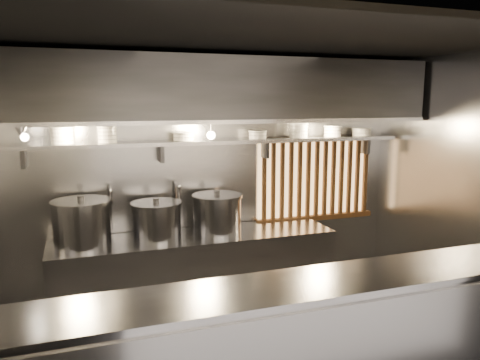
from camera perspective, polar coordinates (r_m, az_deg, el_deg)
ceiling at (r=3.90m, az=2.79°, el=16.71°), size 4.50×4.50×0.00m
wall_back at (r=5.37m, az=-3.33°, el=-0.27°), size 4.50×0.00×4.50m
wall_right at (r=5.23m, az=26.18°, el=-1.51°), size 0.00×3.00×3.00m
serving_counter at (r=3.47m, az=8.83°, el=-20.80°), size 4.50×0.56×1.13m
cooking_bench at (r=5.20m, az=-5.33°, el=-11.50°), size 3.00×0.70×0.90m
bowl_shelf at (r=5.13m, az=-2.83°, el=4.69°), size 4.40×0.34×0.04m
exhaust_hood at (r=4.90m, az=-2.14°, el=10.83°), size 4.40×0.81×0.65m
wood_screen at (r=5.81m, az=9.21°, el=0.18°), size 1.56×0.09×1.04m
faucet_left at (r=5.06m, az=-15.52°, el=-2.28°), size 0.04×0.30×0.50m
faucet_right at (r=5.15m, az=-7.74°, el=-1.81°), size 0.04×0.30×0.50m
heat_lamp at (r=4.47m, az=-25.16°, el=5.49°), size 0.25×0.35×0.20m
pendant_bulb at (r=4.98m, az=-3.56°, el=5.48°), size 0.09×0.09×0.19m
stock_pot_left at (r=4.86m, az=-18.71°, el=-5.00°), size 0.71×0.71×0.50m
stock_pot_mid at (r=5.09m, az=-2.79°, el=-4.10°), size 0.70×0.70×0.46m
stock_pot_right at (r=4.94m, az=-10.12°, el=-4.87°), size 0.59×0.59×0.43m
bowl_stack_0 at (r=4.92m, az=-20.82°, el=5.10°), size 0.24×0.24×0.17m
bowl_stack_1 at (r=4.93m, az=-15.89°, el=5.36°), size 0.20×0.20×0.17m
bowl_stack_2 at (r=5.04m, az=-6.90°, el=5.30°), size 0.24×0.24×0.09m
bowl_stack_3 at (r=5.28m, az=2.16°, el=5.56°), size 0.21×0.21×0.09m
bowl_stack_4 at (r=5.48m, az=7.13°, el=6.04°), size 0.23×0.23×0.17m
bowl_stack_5 at (r=5.70m, az=11.23°, el=5.87°), size 0.22×0.22×0.13m
bowl_stack_6 at (r=5.92m, az=14.62°, el=5.68°), size 0.24×0.24×0.09m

